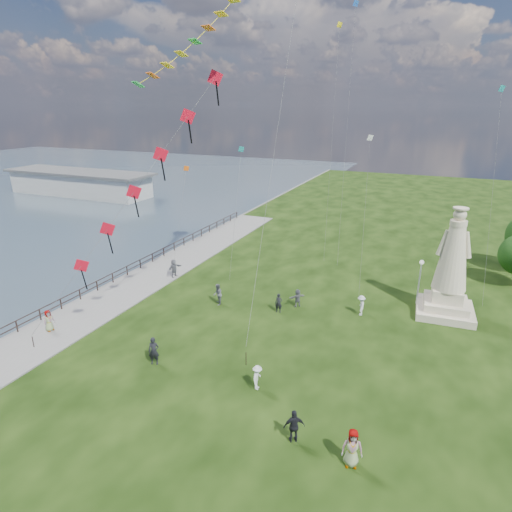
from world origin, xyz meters
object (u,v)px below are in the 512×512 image
at_px(person_0, 154,351).
at_px(person_1, 218,294).
at_px(lamppost, 420,273).
at_px(person_5, 174,269).
at_px(person_10, 49,322).
at_px(person_2, 257,377).
at_px(statue, 450,276).
at_px(person_3, 294,426).
at_px(person_6, 279,303).
at_px(person_9, 454,306).
at_px(person_4, 352,448).
at_px(person_8, 361,305).
at_px(pier_pavilion, 80,183).
at_px(person_11, 298,298).

height_order(person_0, person_1, person_0).
bearing_deg(lamppost, person_0, -132.42).
bearing_deg(person_5, person_10, -179.61).
bearing_deg(person_2, statue, -40.37).
distance_m(lamppost, person_3, 19.33).
bearing_deg(person_1, person_2, 8.71).
relative_size(person_0, person_6, 1.18).
bearing_deg(person_0, person_9, 15.45).
bearing_deg(person_9, lamppost, -177.14).
bearing_deg(person_0, person_4, -38.00).
distance_m(person_4, person_6, 15.54).
bearing_deg(person_2, person_4, -125.63).
relative_size(lamppost, person_8, 2.34).
relative_size(person_5, person_6, 1.11).
bearing_deg(lamppost, person_8, -134.55).
bearing_deg(person_3, person_1, -78.21).
distance_m(person_5, person_9, 24.46).
xyz_separation_m(pier_pavilion, person_11, (52.83, -29.74, -1.09)).
bearing_deg(lamppost, person_10, -146.95).
distance_m(pier_pavilion, person_11, 60.63).
xyz_separation_m(pier_pavilion, lamppost, (61.73, -25.24, 0.92)).
height_order(person_2, person_9, person_9).
relative_size(person_4, person_5, 1.12).
distance_m(lamppost, person_6, 11.82).
xyz_separation_m(statue, person_3, (-6.49, -17.66, -2.34)).
xyz_separation_m(person_1, person_3, (10.69, -11.96, -0.01)).
xyz_separation_m(person_4, person_10, (-22.59, 3.45, -0.17)).
bearing_deg(person_5, person_9, -74.07).
relative_size(person_2, person_9, 0.86).
height_order(person_1, person_4, person_4).
distance_m(person_1, person_11, 6.54).
bearing_deg(person_10, person_4, -87.66).
distance_m(statue, person_8, 7.10).
bearing_deg(statue, person_0, -141.88).
bearing_deg(person_8, person_3, -12.85).
bearing_deg(person_11, lamppost, 159.77).
relative_size(lamppost, person_11, 2.56).
xyz_separation_m(person_1, person_9, (17.77, 5.42, -0.01)).
bearing_deg(person_5, person_3, -120.36).
xyz_separation_m(person_4, person_9, (4.21, 17.74, -0.09)).
relative_size(person_1, person_8, 1.10).
bearing_deg(pier_pavilion, person_11, -29.38).
xyz_separation_m(person_3, person_10, (-19.72, 3.10, -0.09)).
xyz_separation_m(lamppost, person_2, (-7.61, -15.69, -2.00)).
bearing_deg(person_6, person_10, -157.09).
height_order(statue, person_6, statue).
height_order(pier_pavilion, lamppost, pier_pavilion).
distance_m(person_5, person_8, 17.77).
height_order(person_2, person_11, person_2).
xyz_separation_m(statue, person_4, (-3.62, -18.01, -2.27)).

